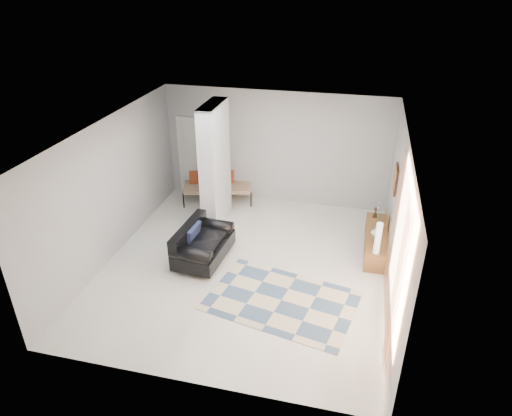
# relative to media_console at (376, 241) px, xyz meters

# --- Properties ---
(floor) EXTENTS (6.00, 6.00, 0.00)m
(floor) POSITION_rel_media_console_xyz_m (-2.52, -1.22, -0.20)
(floor) COLOR beige
(floor) RESTS_ON ground
(ceiling) EXTENTS (6.00, 6.00, 0.00)m
(ceiling) POSITION_rel_media_console_xyz_m (-2.52, -1.22, 2.60)
(ceiling) COLOR white
(ceiling) RESTS_ON wall_back
(wall_back) EXTENTS (6.00, 0.00, 6.00)m
(wall_back) POSITION_rel_media_console_xyz_m (-2.52, 1.78, 1.20)
(wall_back) COLOR #ABAEB0
(wall_back) RESTS_ON ground
(wall_front) EXTENTS (6.00, 0.00, 6.00)m
(wall_front) POSITION_rel_media_console_xyz_m (-2.52, -4.22, 1.20)
(wall_front) COLOR #ABAEB0
(wall_front) RESTS_ON ground
(wall_left) EXTENTS (0.00, 6.00, 6.00)m
(wall_left) POSITION_rel_media_console_xyz_m (-5.27, -1.22, 1.20)
(wall_left) COLOR #ABAEB0
(wall_left) RESTS_ON ground
(wall_right) EXTENTS (0.00, 6.00, 6.00)m
(wall_right) POSITION_rel_media_console_xyz_m (0.23, -1.22, 1.20)
(wall_right) COLOR #ABAEB0
(wall_right) RESTS_ON ground
(partition_column) EXTENTS (0.35, 1.20, 2.80)m
(partition_column) POSITION_rel_media_console_xyz_m (-3.62, 0.38, 1.20)
(partition_column) COLOR silver
(partition_column) RESTS_ON floor
(hallway_door) EXTENTS (0.85, 0.06, 2.04)m
(hallway_door) POSITION_rel_media_console_xyz_m (-4.62, 1.74, 0.82)
(hallway_door) COLOR white
(hallway_door) RESTS_ON floor
(curtain) EXTENTS (0.00, 2.55, 2.55)m
(curtain) POSITION_rel_media_console_xyz_m (0.15, -2.37, 1.25)
(curtain) COLOR #FF8643
(curtain) RESTS_ON wall_right
(wall_art) EXTENTS (0.04, 0.45, 0.55)m
(wall_art) POSITION_rel_media_console_xyz_m (0.20, -0.00, 1.45)
(wall_art) COLOR #35180E
(wall_art) RESTS_ON wall_right
(media_console) EXTENTS (0.45, 1.79, 0.80)m
(media_console) POSITION_rel_media_console_xyz_m (0.00, 0.00, 0.00)
(media_console) COLOR brown
(media_console) RESTS_ON floor
(loveseat) EXTENTS (0.95, 1.51, 0.76)m
(loveseat) POSITION_rel_media_console_xyz_m (-3.45, -1.20, 0.16)
(loveseat) COLOR silver
(loveseat) RESTS_ON floor
(daybed) EXTENTS (1.82, 1.14, 0.77)m
(daybed) POSITION_rel_media_console_xyz_m (-3.95, 1.40, 0.21)
(daybed) COLOR black
(daybed) RESTS_ON floor
(area_rug) EXTENTS (2.86, 2.19, 0.01)m
(area_rug) POSITION_rel_media_console_xyz_m (-1.62, -2.12, -0.20)
(area_rug) COLOR beige
(area_rug) RESTS_ON floor
(cylinder_lamp) EXTENTS (0.12, 0.12, 0.65)m
(cylinder_lamp) POSITION_rel_media_console_xyz_m (-0.02, -0.76, 0.52)
(cylinder_lamp) COLOR white
(cylinder_lamp) RESTS_ON media_console
(bronze_figurine) EXTENTS (0.14, 0.14, 0.24)m
(bronze_figurine) POSITION_rel_media_console_xyz_m (-0.05, 0.69, 0.31)
(bronze_figurine) COLOR #332316
(bronze_figurine) RESTS_ON media_console
(vase) EXTENTS (0.18, 0.18, 0.18)m
(vase) POSITION_rel_media_console_xyz_m (-0.05, -0.11, 0.29)
(vase) COLOR silver
(vase) RESTS_ON media_console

